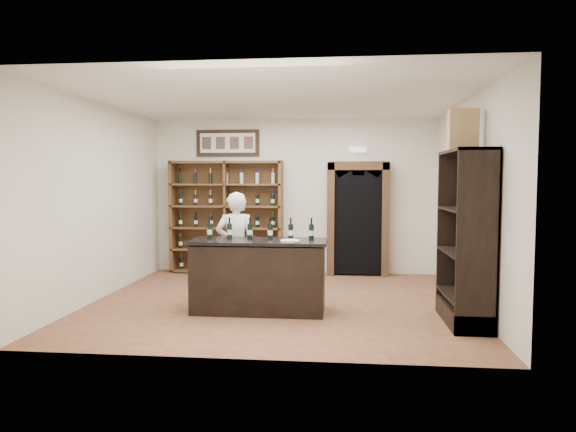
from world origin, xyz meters
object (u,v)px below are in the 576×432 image
(tasting_counter, at_px, (259,276))
(counter_bottle_0, at_px, (210,231))
(side_cabinet, at_px, (468,264))
(shopkeeper, at_px, (236,247))
(wine_crate, at_px, (463,130))
(wine_shelf, at_px, (227,217))

(tasting_counter, xyz_separation_m, counter_bottle_0, (-0.72, 0.12, 0.61))
(side_cabinet, xyz_separation_m, shopkeeper, (-3.17, 0.90, 0.07))
(wine_crate, bearing_deg, counter_bottle_0, 171.82)
(shopkeeper, bearing_deg, side_cabinet, 153.09)
(shopkeeper, bearing_deg, wine_shelf, -85.29)
(counter_bottle_0, relative_size, wine_crate, 0.57)
(side_cabinet, bearing_deg, shopkeeper, 164.13)
(counter_bottle_0, bearing_deg, shopkeeper, 59.85)
(tasting_counter, height_order, side_cabinet, side_cabinet)
(wine_shelf, distance_m, side_cabinet, 5.02)
(side_cabinet, height_order, wine_crate, wine_crate)
(tasting_counter, distance_m, counter_bottle_0, 0.95)
(shopkeeper, bearing_deg, wine_crate, 155.88)
(counter_bottle_0, distance_m, wine_crate, 3.66)
(counter_bottle_0, relative_size, side_cabinet, 0.14)
(side_cabinet, xyz_separation_m, wine_crate, (-0.06, 0.18, 1.71))
(counter_bottle_0, height_order, shopkeeper, shopkeeper)
(side_cabinet, bearing_deg, wine_crate, 107.47)
(wine_shelf, height_order, shopkeeper, wine_shelf)
(wine_shelf, distance_m, tasting_counter, 3.19)
(side_cabinet, distance_m, wine_crate, 1.72)
(counter_bottle_0, height_order, side_cabinet, side_cabinet)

